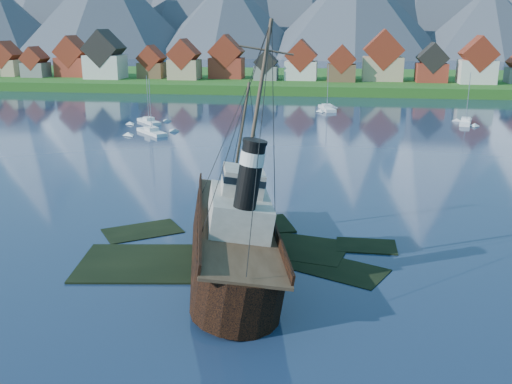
# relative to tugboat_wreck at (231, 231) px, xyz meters

# --- Properties ---
(ground) EXTENTS (1400.00, 1400.00, 0.00)m
(ground) POSITION_rel_tugboat_wreck_xyz_m (-2.09, 0.37, -2.97)
(ground) COLOR #162640
(ground) RESTS_ON ground
(shoal) EXTENTS (31.71, 21.24, 1.14)m
(shoal) POSITION_rel_tugboat_wreck_xyz_m (-0.32, 2.52, -3.32)
(shoal) COLOR black
(shoal) RESTS_ON ground
(shore_bank) EXTENTS (600.00, 80.00, 3.20)m
(shore_bank) POSITION_rel_tugboat_wreck_xyz_m (-2.09, 170.37, -2.97)
(shore_bank) COLOR #174D16
(shore_bank) RESTS_ON ground
(seawall) EXTENTS (600.00, 2.50, 2.00)m
(seawall) POSITION_rel_tugboat_wreck_xyz_m (-2.09, 132.37, -2.97)
(seawall) COLOR #3F3D38
(seawall) RESTS_ON ground
(town) EXTENTS (250.96, 16.69, 17.30)m
(town) POSITION_rel_tugboat_wreck_xyz_m (-35.21, 152.55, 6.01)
(town) COLOR maroon
(town) RESTS_ON ground
(tugboat_wreck) EXTENTS (6.92, 29.83, 23.64)m
(tugboat_wreck) POSITION_rel_tugboat_wreck_xyz_m (0.00, 0.00, 0.00)
(tugboat_wreck) COLOR black
(tugboat_wreck) RESTS_ON ground
(sailboat_a) EXTENTS (8.38, 8.61, 11.73)m
(sailboat_a) POSITION_rel_tugboat_wreck_xyz_m (-28.48, 62.32, -2.71)
(sailboat_a) COLOR silver
(sailboat_a) RESTS_ON ground
(sailboat_c) EXTENTS (7.46, 7.92, 11.23)m
(sailboat_c) POSITION_rel_tugboat_wreck_xyz_m (-33.35, 75.04, -2.72)
(sailboat_c) COLOR silver
(sailboat_c) RESTS_ON ground
(sailboat_d) EXTENTS (4.26, 9.06, 12.00)m
(sailboat_d) POSITION_rel_tugboat_wreck_xyz_m (38.19, 84.32, -2.70)
(sailboat_d) COLOR silver
(sailboat_d) RESTS_ON ground
(sailboat_e) EXTENTS (5.06, 10.87, 12.23)m
(sailboat_e) POSITION_rel_tugboat_wreck_xyz_m (6.49, 102.05, -2.71)
(sailboat_e) COLOR silver
(sailboat_e) RESTS_ON ground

